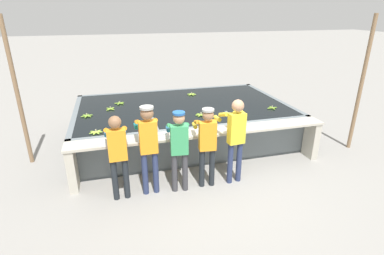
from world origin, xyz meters
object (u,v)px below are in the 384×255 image
object	(u,v)px
banana_bunch_floating_3	(146,111)
support_post_right	(361,86)
banana_bunch_floating_6	(272,108)
support_post_left	(17,94)
banana_bunch_floating_0	(87,116)
banana_bunch_floating_4	(192,94)
banana_bunch_floating_2	(201,115)
knife_1	(183,135)
banana_bunch_floating_7	(110,109)
knife_0	(156,135)
worker_2	(179,144)
worker_3	(207,140)
worker_0	(118,150)
banana_bunch_floating_5	(96,132)
worker_4	(235,133)
worker_1	(148,141)
banana_bunch_floating_1	(120,103)

from	to	relation	value
banana_bunch_floating_3	support_post_right	xyz separation A→B (m)	(4.91, -1.44, 0.66)
banana_bunch_floating_6	support_post_left	size ratio (longest dim) A/B	0.09
banana_bunch_floating_0	banana_bunch_floating_4	distance (m)	3.12
banana_bunch_floating_4	banana_bunch_floating_2	bearing A→B (deg)	-98.41
knife_1	banana_bunch_floating_7	bearing A→B (deg)	123.28
knife_0	knife_1	world-z (taller)	same
knife_1	support_post_right	world-z (taller)	support_post_right
worker_2	banana_bunch_floating_0	bearing A→B (deg)	128.32
banana_bunch_floating_0	worker_3	bearing A→B (deg)	-43.48
banana_bunch_floating_4	support_post_left	xyz separation A→B (m)	(-4.19, -1.37, 0.66)
banana_bunch_floating_3	banana_bunch_floating_2	bearing A→B (deg)	-26.88
worker_3	banana_bunch_floating_0	xyz separation A→B (m)	(-2.28, 2.16, -0.03)
worker_0	banana_bunch_floating_4	xyz separation A→B (m)	(2.27, 3.34, -0.03)
worker_3	banana_bunch_floating_5	xyz separation A→B (m)	(-2.05, 1.05, -0.03)
worker_4	banana_bunch_floating_4	bearing A→B (deg)	89.26
worker_2	banana_bunch_floating_4	distance (m)	3.57
worker_1	support_post_left	bearing A→B (deg)	141.95
banana_bunch_floating_2	support_post_right	bearing A→B (deg)	-12.57
banana_bunch_floating_0	knife_1	size ratio (longest dim) A/B	0.88
banana_bunch_floating_1	banana_bunch_floating_5	size ratio (longest dim) A/B	0.98
worker_3	support_post_left	distance (m)	4.14
knife_1	support_post_left	xyz separation A→B (m)	(-3.23, 1.53, 0.67)
banana_bunch_floating_3	banana_bunch_floating_6	world-z (taller)	same
worker_3	banana_bunch_floating_1	xyz separation A→B (m)	(-1.48, 2.99, -0.03)
banana_bunch_floating_2	banana_bunch_floating_0	bearing A→B (deg)	166.14
worker_0	banana_bunch_floating_4	distance (m)	4.04
banana_bunch_floating_4	knife_1	distance (m)	3.05
worker_2	banana_bunch_floating_5	xyz separation A→B (m)	(-1.50, 1.07, -0.03)
worker_0	banana_bunch_floating_2	distance (m)	2.50
banana_bunch_floating_6	banana_bunch_floating_7	xyz separation A→B (m)	(-3.97, 1.01, 0.00)
banana_bunch_floating_4	knife_0	distance (m)	3.16
worker_3	banana_bunch_floating_5	distance (m)	2.30
worker_1	banana_bunch_floating_6	xyz separation A→B (m)	(3.35, 1.51, -0.12)
worker_4	worker_0	bearing A→B (deg)	179.57
worker_4	knife_0	world-z (taller)	worker_4
support_post_left	banana_bunch_floating_2	bearing A→B (deg)	-6.73
worker_2	knife_0	size ratio (longest dim) A/B	4.62
worker_4	support_post_left	size ratio (longest dim) A/B	0.54
worker_2	banana_bunch_floating_6	world-z (taller)	worker_2
knife_0	knife_1	xyz separation A→B (m)	(0.53, -0.11, 0.00)
banana_bunch_floating_0	banana_bunch_floating_6	bearing A→B (deg)	-7.76
worker_0	banana_bunch_floating_7	bearing A→B (deg)	91.69
worker_0	banana_bunch_floating_1	world-z (taller)	worker_0
worker_2	worker_4	world-z (taller)	worker_4
knife_0	support_post_left	bearing A→B (deg)	152.39
knife_1	support_post_right	bearing A→B (deg)	3.15
worker_3	worker_4	world-z (taller)	worker_4
knife_0	worker_1	bearing A→B (deg)	-113.33
worker_0	worker_3	xyz separation A→B (m)	(1.65, -0.01, 0.00)
banana_bunch_floating_4	banana_bunch_floating_5	distance (m)	3.51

